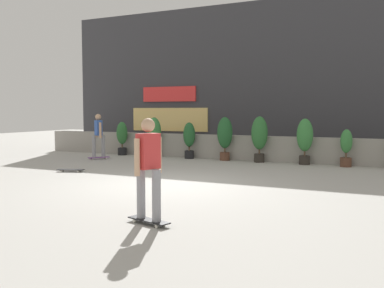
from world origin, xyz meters
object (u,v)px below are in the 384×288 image
(potted_plant_0, at_px, (122,136))
(potted_plant_2, at_px, (189,138))
(skater_foreground, at_px, (98,134))
(skateboard_near_camera, at_px, (71,170))
(potted_plant_6, at_px, (346,147))
(potted_plant_3, at_px, (225,135))
(potted_plant_5, at_px, (305,138))
(potted_plant_4, at_px, (259,135))
(potted_plant_1, at_px, (154,134))
(skater_by_wall_right, at_px, (148,166))

(potted_plant_0, xyz_separation_m, potted_plant_2, (3.07, -0.00, 0.01))
(skater_foreground, relative_size, skateboard_near_camera, 2.07)
(potted_plant_2, relative_size, potted_plant_6, 1.13)
(potted_plant_3, relative_size, potted_plant_6, 1.30)
(potted_plant_6, bearing_deg, skater_foreground, -169.02)
(potted_plant_5, bearing_deg, potted_plant_0, 180.00)
(potted_plant_2, relative_size, potted_plant_4, 0.85)
(skater_foreground, xyz_separation_m, skateboard_near_camera, (1.40, -3.14, -0.88))
(potted_plant_0, distance_m, potted_plant_1, 1.54)
(skater_by_wall_right, distance_m, skateboard_near_camera, 6.75)
(potted_plant_3, xyz_separation_m, potted_plant_5, (2.88, 0.00, -0.02))
(potted_plant_0, xyz_separation_m, potted_plant_6, (8.73, -0.00, -0.12))
(skateboard_near_camera, bearing_deg, potted_plant_3, 57.91)
(potted_plant_2, bearing_deg, potted_plant_4, -0.00)
(potted_plant_4, distance_m, potted_plant_5, 1.58)
(potted_plant_4, distance_m, skater_foreground, 5.96)
(potted_plant_0, height_order, potted_plant_6, potted_plant_0)
(skater_by_wall_right, bearing_deg, potted_plant_5, 85.87)
(potted_plant_2, height_order, skater_by_wall_right, skater_by_wall_right)
(potted_plant_5, height_order, skater_foreground, skater_foreground)
(potted_plant_3, bearing_deg, potted_plant_4, 0.00)
(potted_plant_0, relative_size, potted_plant_2, 0.99)
(potted_plant_5, bearing_deg, potted_plant_2, 180.00)
(potted_plant_0, xyz_separation_m, skateboard_near_camera, (1.50, -4.81, -0.71))
(potted_plant_4, bearing_deg, skater_foreground, -163.69)
(skater_foreground, bearing_deg, potted_plant_0, 93.64)
(potted_plant_5, bearing_deg, skater_foreground, -167.09)
(potted_plant_4, relative_size, skateboard_near_camera, 1.97)
(potted_plant_1, height_order, potted_plant_5, potted_plant_1)
(potted_plant_2, relative_size, skater_by_wall_right, 0.81)
(skater_by_wall_right, height_order, skater_foreground, same)
(potted_plant_3, bearing_deg, potted_plant_6, 0.00)
(potted_plant_1, xyz_separation_m, potted_plant_3, (2.99, -0.00, 0.02))
(potted_plant_2, relative_size, potted_plant_3, 0.87)
(potted_plant_0, relative_size, potted_plant_4, 0.84)
(potted_plant_0, distance_m, potted_plant_6, 8.73)
(potted_plant_2, distance_m, potted_plant_3, 1.46)
(potted_plant_1, distance_m, potted_plant_4, 4.29)
(skater_foreground, bearing_deg, potted_plant_4, 16.31)
(potted_plant_6, height_order, skateboard_near_camera, potted_plant_6)
(potted_plant_5, xyz_separation_m, skateboard_near_camera, (-5.90, -4.81, -0.85))
(potted_plant_2, height_order, potted_plant_4, potted_plant_4)
(potted_plant_3, height_order, potted_plant_5, potted_plant_3)
(potted_plant_6, relative_size, skateboard_near_camera, 1.48)
(potted_plant_1, relative_size, potted_plant_6, 1.28)
(potted_plant_0, height_order, potted_plant_3, potted_plant_3)
(potted_plant_0, height_order, potted_plant_1, potted_plant_1)
(skateboard_near_camera, bearing_deg, potted_plant_0, 107.34)
(potted_plant_3, distance_m, potted_plant_5, 2.88)
(potted_plant_1, distance_m, potted_plant_6, 7.20)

